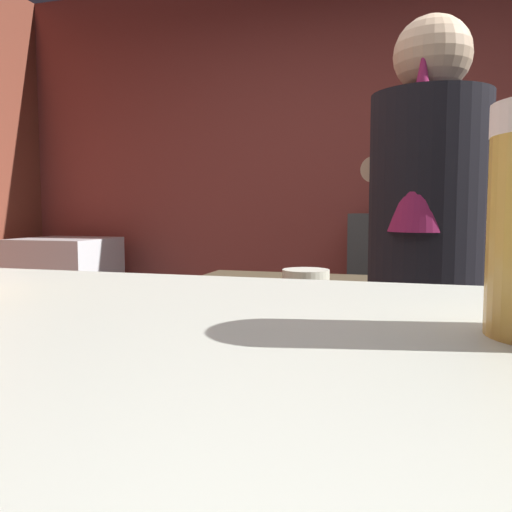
{
  "coord_description": "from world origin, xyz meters",
  "views": [
    {
      "loc": [
        0.18,
        -1.31,
        1.17
      ],
      "look_at": [
        0.01,
        -0.75,
        1.12
      ],
      "focal_mm": 37.14,
      "sensor_mm": 36.0,
      "label": 1
    }
  ],
  "objects_px": {
    "bottle_soy": "(445,199)",
    "bottle_olive_oil": "(448,200)",
    "mixing_bowl": "(306,276)",
    "bartender": "(426,269)",
    "mini_fridge": "(67,310)",
    "chefs_knife": "(505,290)",
    "bottle_vinegar": "(470,196)",
    "bottle_hot_sauce": "(392,198)"
  },
  "relations": [
    {
      "from": "bottle_hot_sauce",
      "to": "bottle_olive_oil",
      "type": "height_order",
      "value": "bottle_hot_sauce"
    },
    {
      "from": "bottle_soy",
      "to": "bottle_olive_oil",
      "type": "xyz_separation_m",
      "value": [
        0.03,
        0.14,
        0.0
      ]
    },
    {
      "from": "mini_fridge",
      "to": "bottle_olive_oil",
      "type": "relative_size",
      "value": 4.66
    },
    {
      "from": "mini_fridge",
      "to": "bartender",
      "type": "xyz_separation_m",
      "value": [
        2.28,
        -1.44,
        0.51
      ]
    },
    {
      "from": "mixing_bowl",
      "to": "bottle_hot_sauce",
      "type": "height_order",
      "value": "bottle_hot_sauce"
    },
    {
      "from": "mini_fridge",
      "to": "mixing_bowl",
      "type": "bearing_deg",
      "value": -28.42
    },
    {
      "from": "mini_fridge",
      "to": "bottle_vinegar",
      "type": "distance_m",
      "value": 2.69
    },
    {
      "from": "bottle_vinegar",
      "to": "bottle_olive_oil",
      "type": "height_order",
      "value": "bottle_vinegar"
    },
    {
      "from": "mini_fridge",
      "to": "bottle_olive_oil",
      "type": "height_order",
      "value": "bottle_olive_oil"
    },
    {
      "from": "mini_fridge",
      "to": "chefs_knife",
      "type": "height_order",
      "value": "mini_fridge"
    },
    {
      "from": "bartender",
      "to": "bottle_soy",
      "type": "height_order",
      "value": "bartender"
    },
    {
      "from": "bottle_vinegar",
      "to": "mixing_bowl",
      "type": "bearing_deg",
      "value": -119.89
    },
    {
      "from": "bartender",
      "to": "mixing_bowl",
      "type": "relative_size",
      "value": 9.14
    },
    {
      "from": "bottle_hot_sauce",
      "to": "bottle_soy",
      "type": "xyz_separation_m",
      "value": [
        0.29,
        -0.08,
        -0.01
      ]
    },
    {
      "from": "bartender",
      "to": "mixing_bowl",
      "type": "height_order",
      "value": "bartender"
    },
    {
      "from": "bartender",
      "to": "bottle_soy",
      "type": "relative_size",
      "value": 8.21
    },
    {
      "from": "bottle_olive_oil",
      "to": "mini_fridge",
      "type": "bearing_deg",
      "value": -174.09
    },
    {
      "from": "chefs_knife",
      "to": "mini_fridge",
      "type": "bearing_deg",
      "value": 139.31
    },
    {
      "from": "bartender",
      "to": "bottle_hot_sauce",
      "type": "relative_size",
      "value": 7.06
    },
    {
      "from": "bottle_olive_oil",
      "to": "bottle_hot_sauce",
      "type": "bearing_deg",
      "value": -169.05
    },
    {
      "from": "mixing_bowl",
      "to": "bottle_olive_oil",
      "type": "relative_size",
      "value": 0.9
    },
    {
      "from": "bottle_vinegar",
      "to": "bottle_soy",
      "type": "height_order",
      "value": "bottle_vinegar"
    },
    {
      "from": "mixing_bowl",
      "to": "bottle_olive_oil",
      "type": "bearing_deg",
      "value": 64.16
    },
    {
      "from": "bottle_hot_sauce",
      "to": "bottle_vinegar",
      "type": "height_order",
      "value": "bottle_vinegar"
    },
    {
      "from": "mixing_bowl",
      "to": "bottle_hot_sauce",
      "type": "xyz_separation_m",
      "value": [
        0.29,
        1.19,
        0.33
      ]
    },
    {
      "from": "mini_fridge",
      "to": "bottle_soy",
      "type": "relative_size",
      "value": 4.67
    },
    {
      "from": "mixing_bowl",
      "to": "bottle_soy",
      "type": "distance_m",
      "value": 1.29
    },
    {
      "from": "bottle_vinegar",
      "to": "chefs_knife",
      "type": "bearing_deg",
      "value": -90.03
    },
    {
      "from": "mini_fridge",
      "to": "bottle_olive_oil",
      "type": "xyz_separation_m",
      "value": [
        2.45,
        0.25,
        0.74
      ]
    },
    {
      "from": "mixing_bowl",
      "to": "chefs_knife",
      "type": "height_order",
      "value": "mixing_bowl"
    },
    {
      "from": "mini_fridge",
      "to": "bartender",
      "type": "height_order",
      "value": "bartender"
    },
    {
      "from": "chefs_knife",
      "to": "bottle_olive_oil",
      "type": "bearing_deg",
      "value": 76.51
    },
    {
      "from": "bottle_soy",
      "to": "bottle_hot_sauce",
      "type": "bearing_deg",
      "value": 164.44
    },
    {
      "from": "mini_fridge",
      "to": "mixing_bowl",
      "type": "height_order",
      "value": "mini_fridge"
    },
    {
      "from": "mini_fridge",
      "to": "bottle_soy",
      "type": "height_order",
      "value": "bottle_soy"
    },
    {
      "from": "chefs_knife",
      "to": "bottle_olive_oil",
      "type": "relative_size",
      "value": 1.14
    },
    {
      "from": "bottle_soy",
      "to": "mini_fridge",
      "type": "bearing_deg",
      "value": -177.4
    },
    {
      "from": "chefs_knife",
      "to": "mixing_bowl",
      "type": "bearing_deg",
      "value": 158.3
    },
    {
      "from": "bottle_soy",
      "to": "bottle_olive_oil",
      "type": "distance_m",
      "value": 0.15
    },
    {
      "from": "mini_fridge",
      "to": "mixing_bowl",
      "type": "relative_size",
      "value": 5.2
    },
    {
      "from": "bottle_olive_oil",
      "to": "bartender",
      "type": "bearing_deg",
      "value": -95.51
    },
    {
      "from": "bartender",
      "to": "bottle_hot_sauce",
      "type": "distance_m",
      "value": 1.66
    }
  ]
}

